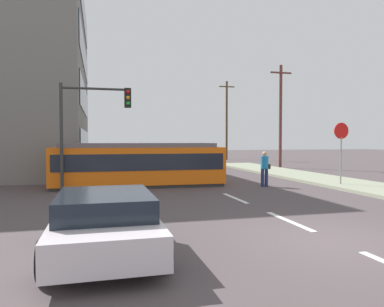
% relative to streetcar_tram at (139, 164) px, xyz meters
% --- Properties ---
extents(ground_plane, '(120.00, 120.00, 0.00)m').
position_rel_streetcar_tram_xyz_m(ground_plane, '(3.12, -0.64, -1.07)').
color(ground_plane, '#4B4144').
extents(lane_stripe_1, '(0.16, 2.40, 0.01)m').
position_rel_streetcar_tram_xyz_m(lane_stripe_1, '(3.12, -8.64, -1.06)').
color(lane_stripe_1, silver).
rests_on(lane_stripe_1, ground).
extents(lane_stripe_2, '(0.16, 2.40, 0.01)m').
position_rel_streetcar_tram_xyz_m(lane_stripe_2, '(3.12, -4.64, -1.06)').
color(lane_stripe_2, silver).
rests_on(lane_stripe_2, ground).
extents(lane_stripe_3, '(0.16, 2.40, 0.01)m').
position_rel_streetcar_tram_xyz_m(lane_stripe_3, '(3.12, 6.00, -1.06)').
color(lane_stripe_3, silver).
rests_on(lane_stripe_3, ground).
extents(lane_stripe_4, '(0.16, 2.40, 0.01)m').
position_rel_streetcar_tram_xyz_m(lane_stripe_4, '(3.12, 12.00, -1.06)').
color(lane_stripe_4, silver).
rests_on(lane_stripe_4, ground).
extents(streetcar_tram, '(8.03, 2.70, 2.06)m').
position_rel_streetcar_tram_xyz_m(streetcar_tram, '(0.00, 0.00, 0.00)').
color(streetcar_tram, orange).
rests_on(streetcar_tram, ground).
extents(city_bus, '(2.66, 5.29, 1.86)m').
position_rel_streetcar_tram_xyz_m(city_bus, '(1.56, 6.55, -0.00)').
color(city_bus, yellow).
rests_on(city_bus, ground).
extents(pedestrian_crossing, '(0.49, 0.36, 1.67)m').
position_rel_streetcar_tram_xyz_m(pedestrian_crossing, '(5.75, -1.74, -0.12)').
color(pedestrian_crossing, navy).
rests_on(pedestrian_crossing, ground).
extents(parked_sedan_near, '(2.10, 4.17, 1.19)m').
position_rel_streetcar_tram_xyz_m(parked_sedan_near, '(-1.75, -10.21, -0.44)').
color(parked_sedan_near, silver).
rests_on(parked_sedan_near, ground).
extents(stop_sign, '(0.76, 0.07, 2.88)m').
position_rel_streetcar_tram_xyz_m(stop_sign, '(9.19, -2.71, 1.13)').
color(stop_sign, gray).
rests_on(stop_sign, sidewalk_curb_right).
extents(traffic_light_mast, '(2.95, 0.33, 4.59)m').
position_rel_streetcar_tram_xyz_m(traffic_light_mast, '(-2.14, -1.42, 2.18)').
color(traffic_light_mast, '#333333').
rests_on(traffic_light_mast, ground).
extents(utility_pole_mid, '(1.80, 0.24, 8.16)m').
position_rel_streetcar_tram_xyz_m(utility_pole_mid, '(12.21, 8.78, 3.20)').
color(utility_pole_mid, brown).
rests_on(utility_pole_mid, ground).
extents(utility_pole_far, '(1.80, 0.24, 8.86)m').
position_rel_streetcar_tram_xyz_m(utility_pole_far, '(12.22, 21.32, 3.55)').
color(utility_pole_far, brown).
rests_on(utility_pole_far, ground).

